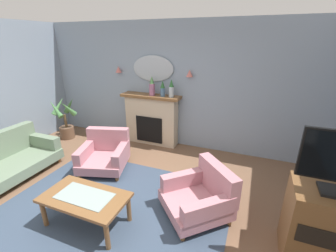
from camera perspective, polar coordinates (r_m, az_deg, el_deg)
The scene contains 16 objects.
floor at distance 3.50m, azimuth -15.27°, elevation -22.08°, with size 7.27×6.23×0.10m, color brown.
wall_back at distance 5.02m, azimuth 1.48°, elevation 10.07°, with size 7.27×0.10×2.69m, color #8C9EB2.
patterned_rug at distance 3.58m, azimuth -13.38°, elevation -19.53°, with size 3.20×2.40×0.01m, color #38475B.
fireplace at distance 5.20m, azimuth -4.22°, elevation 1.55°, with size 1.36×0.36×1.16m.
mantel_vase_centre at distance 4.95m, azimuth -4.08°, elevation 9.85°, with size 0.13×0.13×0.41m.
mantel_vase_left at distance 4.85m, azimuth -1.37°, elevation 9.52°, with size 0.10×0.10×0.34m.
mantel_vase_right at distance 4.78m, azimuth 0.87°, elevation 9.46°, with size 0.11×0.11×0.38m.
wall_mirror at distance 5.07m, azimuth -3.86°, elevation 14.30°, with size 0.96×0.06×0.56m, color #B2BCC6.
wall_sconce_left at distance 5.45m, azimuth -12.43°, elevation 13.81°, with size 0.14×0.14×0.14m, color #D17066.
wall_sconce_right at distance 4.73m, azimuth 5.49°, elevation 13.15°, with size 0.14×0.14×0.14m, color #D17066.
coffee_table at distance 3.22m, azimuth -20.26°, elevation -17.08°, with size 1.10×0.60×0.45m.
floral_couch at distance 4.89m, azimuth -36.59°, elevation -7.35°, with size 0.87×1.72×0.76m.
armchair_in_corner at distance 3.28m, azimuth 8.43°, elevation -16.84°, with size 1.15×1.14×0.71m.
armchair_beside_couch at distance 4.44m, azimuth -15.63°, elevation -6.56°, with size 1.00×1.02×0.71m.
tv_cabinet at distance 3.10m, azimuth 35.31°, elevation -20.28°, with size 0.80×0.57×0.90m.
potted_plant_corner_palm at distance 6.03m, azimuth -24.57°, elevation 1.25°, with size 0.57×0.56×1.02m.
Camera 1 is at (1.70, -1.96, 2.31)m, focal length 24.07 mm.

